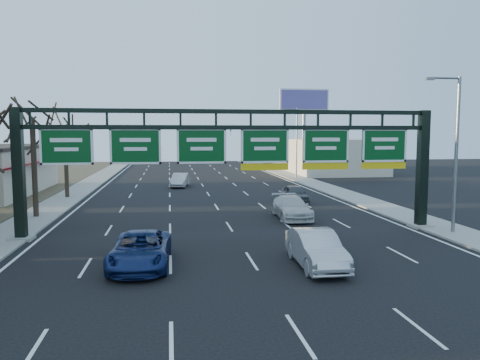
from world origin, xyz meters
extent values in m
plane|color=black|center=(0.00, 0.00, 0.00)|extent=(160.00, 160.00, 0.00)
cube|color=gray|center=(-12.80, 20.00, 0.06)|extent=(3.00, 120.00, 0.12)
cube|color=gray|center=(12.80, 20.00, 0.06)|extent=(3.00, 120.00, 0.12)
cube|color=white|center=(0.00, 20.00, 0.01)|extent=(21.60, 120.00, 0.01)
cube|color=black|center=(-11.70, 8.00, 3.60)|extent=(0.55, 0.55, 7.20)
cube|color=gray|center=(-11.70, 8.00, 0.10)|extent=(1.20, 1.20, 0.20)
cube|color=black|center=(11.70, 8.00, 3.60)|extent=(0.55, 0.55, 7.20)
cube|color=gray|center=(11.70, 8.00, 0.10)|extent=(1.20, 1.20, 0.20)
cube|color=black|center=(0.00, 8.00, 7.05)|extent=(23.40, 0.25, 0.25)
cube|color=black|center=(0.00, 8.00, 6.15)|extent=(23.40, 0.25, 0.25)
cube|color=#044016|center=(-9.17, 8.00, 5.10)|extent=(2.80, 0.10, 2.00)
cube|color=#044016|center=(-5.50, 8.00, 5.10)|extent=(2.80, 0.10, 2.00)
cube|color=#044016|center=(-1.83, 8.00, 5.10)|extent=(2.80, 0.10, 2.00)
cube|color=#044016|center=(1.83, 8.00, 5.10)|extent=(2.80, 0.10, 2.00)
cube|color=yellow|center=(1.83, 8.00, 3.88)|extent=(2.80, 0.10, 0.40)
cube|color=#044016|center=(5.50, 8.00, 5.10)|extent=(2.80, 0.10, 2.00)
cube|color=yellow|center=(5.50, 8.00, 3.88)|extent=(2.80, 0.10, 0.40)
cube|color=#044016|center=(9.17, 8.00, 5.10)|extent=(2.80, 0.10, 2.00)
cube|color=yellow|center=(9.17, 8.00, 3.88)|extent=(2.80, 0.10, 0.40)
cube|color=maroon|center=(-16.40, 29.00, 3.00)|extent=(1.20, 18.00, 0.40)
cube|color=beige|center=(20.00, 50.00, 2.50)|extent=(12.00, 20.00, 5.00)
cylinder|color=black|center=(-12.80, 15.00, 3.54)|extent=(0.36, 0.36, 6.84)
cylinder|color=black|center=(-12.80, 25.00, 3.35)|extent=(0.36, 0.36, 6.46)
cylinder|color=slate|center=(12.60, 6.00, 4.62)|extent=(0.20, 0.20, 9.00)
cylinder|color=slate|center=(11.70, 6.00, 9.02)|extent=(1.80, 0.12, 0.12)
cube|color=slate|center=(10.80, 6.00, 8.97)|extent=(0.50, 0.22, 0.15)
cylinder|color=slate|center=(12.60, 40.00, 4.62)|extent=(0.20, 0.20, 9.00)
cylinder|color=slate|center=(11.70, 40.00, 9.02)|extent=(1.80, 0.12, 0.12)
cube|color=slate|center=(10.80, 40.00, 8.97)|extent=(0.50, 0.22, 0.15)
cylinder|color=slate|center=(15.00, 45.00, 4.50)|extent=(0.50, 0.50, 9.00)
cube|color=slate|center=(15.00, 45.00, 9.00)|extent=(3.00, 0.30, 0.20)
cube|color=white|center=(15.00, 45.00, 10.50)|extent=(7.00, 0.30, 3.00)
cube|color=#594E9C|center=(15.00, 44.80, 10.50)|extent=(6.60, 0.05, 2.60)
cylinder|color=black|center=(11.80, 55.00, 3.50)|extent=(0.18, 0.18, 7.00)
cylinder|color=black|center=(8.00, 55.00, 6.80)|extent=(7.60, 0.14, 0.14)
imported|color=black|center=(6.00, 55.00, 6.00)|extent=(0.20, 0.20, 1.00)
imported|color=black|center=(2.00, 55.00, 6.00)|extent=(0.54, 0.54, 1.62)
imported|color=navy|center=(-4.96, 1.82, 0.75)|extent=(2.73, 5.49, 1.49)
imported|color=#B8B8BD|center=(2.63, 0.67, 0.79)|extent=(1.73, 4.82, 1.58)
imported|color=silver|center=(4.60, 12.23, 0.75)|extent=(2.21, 5.20, 1.50)
imported|color=#444649|center=(6.75, 19.32, 0.74)|extent=(1.86, 4.37, 1.47)
imported|color=#BBBBC0|center=(-2.53, 32.60, 0.74)|extent=(2.34, 4.70, 1.48)
camera|label=1|loc=(-3.65, -18.59, 5.80)|focal=35.00mm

